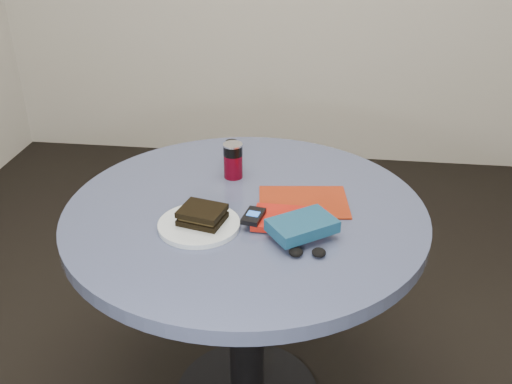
# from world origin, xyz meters

# --- Properties ---
(table) EXTENTS (1.00, 1.00, 0.75)m
(table) POSITION_xyz_m (0.00, 0.00, 0.59)
(table) COLOR black
(table) RESTS_ON ground
(plate) EXTENTS (0.26, 0.26, 0.01)m
(plate) POSITION_xyz_m (-0.10, -0.12, 0.76)
(plate) COLOR silver
(plate) RESTS_ON table
(sandwich) EXTENTS (0.13, 0.12, 0.04)m
(sandwich) POSITION_xyz_m (-0.10, -0.11, 0.78)
(sandwich) COLOR black
(sandwich) RESTS_ON plate
(soda_can) EXTENTS (0.07, 0.07, 0.11)m
(soda_can) POSITION_xyz_m (-0.06, 0.18, 0.80)
(soda_can) COLOR #5C0414
(soda_can) RESTS_ON table
(pepper_grinder) EXTENTS (0.04, 0.04, 0.08)m
(pepper_grinder) POSITION_xyz_m (-0.08, 0.26, 0.79)
(pepper_grinder) COLOR #4B4420
(pepper_grinder) RESTS_ON table
(magazine) EXTENTS (0.27, 0.21, 0.00)m
(magazine) POSITION_xyz_m (0.16, 0.05, 0.75)
(magazine) COLOR maroon
(magazine) RESTS_ON table
(red_book) EXTENTS (0.19, 0.13, 0.02)m
(red_book) POSITION_xyz_m (0.13, -0.07, 0.76)
(red_book) COLOR #A5160D
(red_book) RESTS_ON magazine
(novel) EXTENTS (0.19, 0.18, 0.03)m
(novel) POSITION_xyz_m (0.16, -0.14, 0.79)
(novel) COLOR navy
(novel) RESTS_ON red_book
(mp3_player) EXTENTS (0.06, 0.09, 0.01)m
(mp3_player) POSITION_xyz_m (0.03, -0.09, 0.78)
(mp3_player) COLOR black
(mp3_player) RESTS_ON red_book
(headphones) EXTENTS (0.09, 0.04, 0.02)m
(headphones) POSITION_xyz_m (0.18, -0.21, 0.76)
(headphones) COLOR black
(headphones) RESTS_ON table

